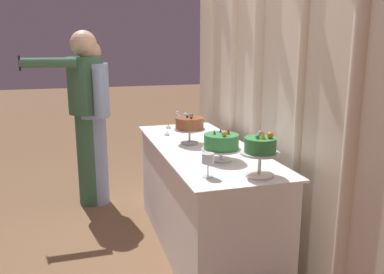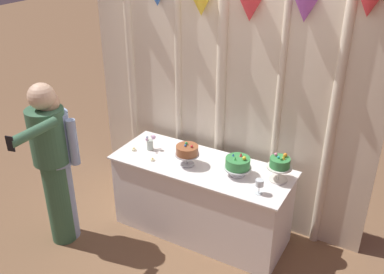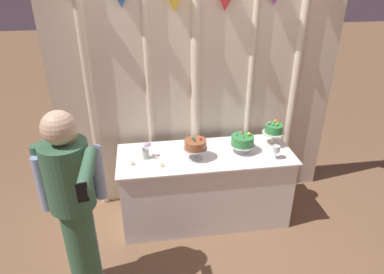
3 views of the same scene
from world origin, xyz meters
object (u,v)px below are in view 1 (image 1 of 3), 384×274
at_px(tealight_near_left, 167,134).
at_px(cake_display_leftmost, 190,125).
at_px(cake_table, 203,198).
at_px(guest_man_pink_jacket, 94,117).
at_px(cake_display_rightmost, 260,149).
at_px(tealight_far_left, 168,127).
at_px(wine_glass, 208,159).
at_px(cake_display_center, 221,143).
at_px(flower_vase, 183,122).
at_px(guest_man_dark_suit, 87,111).

bearing_deg(tealight_near_left, cake_display_leftmost, 16.18).
xyz_separation_m(cake_table, guest_man_pink_jacket, (-1.12, -0.71, 0.45)).
height_order(cake_display_leftmost, tealight_near_left, cake_display_leftmost).
height_order(cake_display_rightmost, tealight_near_left, cake_display_rightmost).
height_order(tealight_far_left, tealight_near_left, tealight_far_left).
distance_m(wine_glass, tealight_far_left, 1.37).
bearing_deg(tealight_near_left, tealight_far_left, 164.77).
height_order(cake_display_center, flower_vase, cake_display_center).
distance_m(cake_display_rightmost, wine_glass, 0.30).
xyz_separation_m(cake_table, tealight_far_left, (-0.71, -0.09, 0.40)).
relative_size(cake_display_center, guest_man_dark_suit, 0.15).
relative_size(cake_display_leftmost, cake_display_center, 0.91).
bearing_deg(flower_vase, tealight_near_left, -51.11).
bearing_deg(guest_man_dark_suit, tealight_near_left, 41.07).
height_order(cake_display_center, tealight_far_left, cake_display_center).
distance_m(flower_vase, guest_man_dark_suit, 0.95).
bearing_deg(cake_display_rightmost, cake_display_leftmost, -168.68).
distance_m(cake_display_center, tealight_far_left, 1.09).
distance_m(cake_display_leftmost, tealight_far_left, 0.61).
bearing_deg(guest_man_dark_suit, cake_display_rightmost, 24.99).
xyz_separation_m(cake_display_center, tealight_far_left, (-1.08, -0.09, -0.11)).
distance_m(cake_display_rightmost, flower_vase, 1.30).
height_order(cake_display_center, guest_man_pink_jacket, guest_man_pink_jacket).
height_order(tealight_far_left, guest_man_dark_suit, guest_man_dark_suit).
distance_m(tealight_far_left, guest_man_dark_suit, 0.80).
height_order(guest_man_pink_jacket, guest_man_dark_suit, guest_man_dark_suit).
relative_size(tealight_far_left, tealight_near_left, 1.04).
relative_size(cake_display_leftmost, wine_glass, 1.68).
xyz_separation_m(cake_display_rightmost, wine_glass, (-0.07, -0.28, -0.06)).
height_order(cake_table, tealight_near_left, tealight_near_left).
relative_size(wine_glass, flower_vase, 0.79).
height_order(cake_display_rightmost, wine_glass, cake_display_rightmost).
relative_size(cake_table, flower_vase, 9.97).
height_order(cake_display_center, guest_man_dark_suit, guest_man_dark_suit).
distance_m(cake_display_leftmost, cake_display_center, 0.49).
height_order(cake_table, wine_glass, wine_glass).
distance_m(wine_glass, flower_vase, 1.24).
relative_size(cake_table, cake_display_leftmost, 7.57).
distance_m(cake_table, guest_man_dark_suit, 1.46).
distance_m(cake_display_leftmost, cake_display_rightmost, 0.85).
bearing_deg(cake_display_leftmost, wine_glass, -8.61).
relative_size(cake_table, tealight_far_left, 38.68).
xyz_separation_m(guest_man_pink_jacket, guest_man_dark_suit, (-0.00, -0.06, 0.06)).
relative_size(cake_table, tealight_near_left, 40.39).
bearing_deg(flower_vase, tealight_far_left, -143.82).
distance_m(cake_table, flower_vase, 0.74).
relative_size(flower_vase, tealight_far_left, 3.88).
bearing_deg(cake_display_rightmost, tealight_far_left, -172.53).
distance_m(flower_vase, tealight_far_left, 0.18).
xyz_separation_m(cake_display_leftmost, guest_man_pink_jacket, (-1.01, -0.63, -0.08)).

